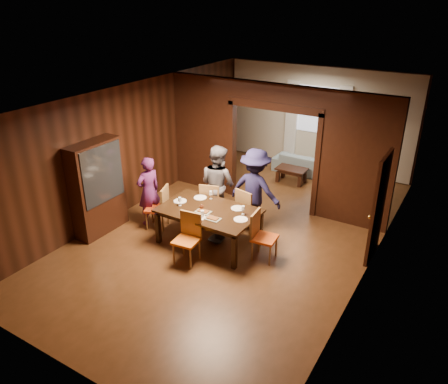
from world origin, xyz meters
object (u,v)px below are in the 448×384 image
Objects in this scene: person_purple at (149,191)px; person_grey at (218,184)px; sofa at (308,164)px; coffee_table at (291,175)px; hutch at (98,188)px; chair_left at (157,207)px; chair_far_r at (249,209)px; chair_near at (186,239)px; dining_table at (209,226)px; chair_right at (265,237)px; chair_far_l at (212,202)px; person_navy at (255,189)px.

person_purple is 1.51m from person_grey.
sofa is at bearing -88.56° from person_grey.
hutch reaches higher than coffee_table.
chair_left and chair_far_r have the same top height.
person_purple is 1.60× the size of chair_near.
chair_right is (1.22, 0.06, 0.10)m from dining_table.
chair_left is at bearing 86.51° from chair_right.
chair_right is at bearing 145.24° from chair_far_r.
sofa is at bearing 5.37° from chair_right.
hutch reaches higher than dining_table.
chair_far_l is (-0.78, -3.79, 0.20)m from sofa.
hutch is (-2.73, -1.84, 0.10)m from person_navy.
sofa is at bearing -86.67° from person_navy.
dining_table is (1.58, -0.04, -0.39)m from person_purple.
dining_table is 2.01× the size of chair_far_r.
chair_far_l is at bearing -101.93° from coffee_table.
chair_near is (-0.46, -1.87, -0.41)m from person_navy.
person_grey reaches higher than chair_left.
person_navy reaches higher than chair_far_l.
dining_table is at bearing 87.19° from chair_right.
person_navy is 1.85× the size of chair_near.
coffee_table is at bearing -82.79° from person_navy.
chair_far_l is at bearing 139.44° from person_purple.
chair_near reaches higher than sofa.
person_purple is 0.80× the size of sofa.
person_navy reaches higher than chair_right.
chair_far_l is at bearing 40.67° from hutch.
chair_far_r is 0.48× the size of hutch.
person_grey is 1.82× the size of chair_far_l.
chair_left is 0.48× the size of hutch.
person_grey is 1.82× the size of chair_near.
hutch reaches higher than sofa.
chair_left is at bearing 25.61° from chair_far_l.
chair_far_r is at bearing 73.21° from person_navy.
dining_table reaches higher than coffee_table.
hutch is at bearing 54.06° from person_grey.
sofa is (0.70, 3.66, -0.60)m from person_grey.
chair_right is (0.88, -4.53, 0.20)m from sofa.
hutch reaches higher than person_grey.
hutch reaches higher than chair_near.
chair_far_l is (0.88, 0.83, 0.00)m from chair_left.
person_grey is 0.89m from chair_far_r.
person_navy reaches higher than chair_far_r.
dining_table is at bearing 84.66° from chair_near.
person_grey is at bearing -100.91° from coffee_table.
person_navy is 2.81m from coffee_table.
chair_left is 1.00× the size of chair_far_l.
sofa is 3.67m from chair_far_r.
person_purple is 0.86× the size of person_navy.
chair_far_l reaches higher than coffee_table.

